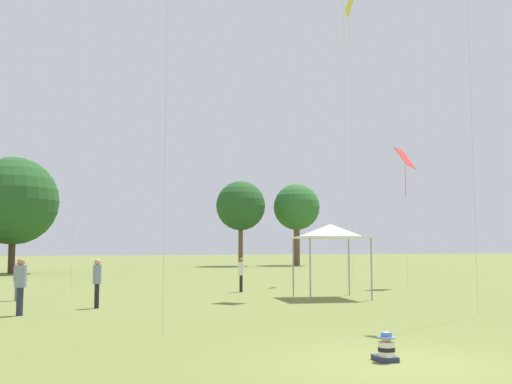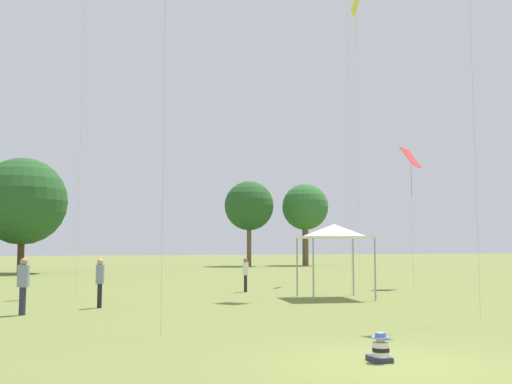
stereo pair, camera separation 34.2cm
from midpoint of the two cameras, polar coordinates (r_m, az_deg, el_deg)
ground_plane at (r=11.99m, az=12.63°, el=-15.71°), size 300.00×300.00×0.00m
seated_toddler at (r=12.14m, az=11.47°, el=-14.45°), size 0.49×0.56×0.57m
person_standing_1 at (r=20.99m, az=-21.95°, el=-7.89°), size 0.52×0.52×1.84m
person_standing_2 at (r=22.59m, az=-15.31°, el=-7.90°), size 0.41×0.41×1.78m
person_standing_5 at (r=26.80m, az=-22.11°, el=-7.53°), size 0.40×0.40×1.60m
person_standing_6 at (r=29.56m, az=-1.77°, el=-7.55°), size 0.41×0.41×1.66m
canopy_tent at (r=26.19m, az=6.73°, el=-3.78°), size 3.44×3.44×3.18m
kite_3 at (r=34.49m, az=13.72°, el=3.00°), size 1.59×1.44×7.73m
kite_5 at (r=41.72m, az=8.64°, el=16.40°), size 1.14×1.27×18.75m
distant_tree_0 at (r=69.43m, az=-1.61°, el=-1.34°), size 5.71×5.71×9.82m
distant_tree_2 at (r=72.15m, az=3.75°, el=-1.49°), size 5.55×5.55×9.77m
distant_tree_3 at (r=53.72m, az=-22.25°, el=-0.79°), size 7.30×7.30×9.68m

